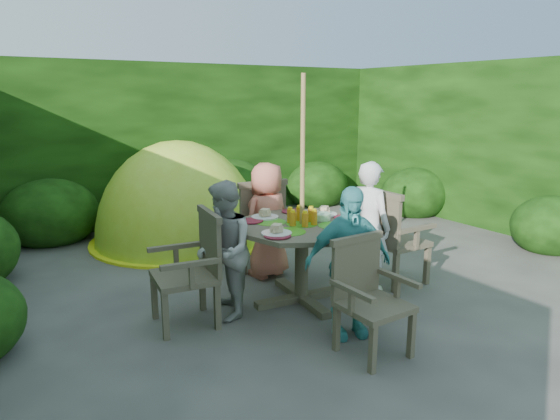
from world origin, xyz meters
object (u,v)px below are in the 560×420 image
garden_chair_right (391,236)px  child_right (369,226)px  garden_chair_left (193,267)px  child_left (224,250)px  child_back (267,220)px  child_front (348,262)px  garden_chair_back (257,223)px  dome_tent (181,240)px  patio_table (302,236)px  garden_chair_front (368,295)px  parasol_pole (302,192)px

garden_chair_right → child_right: child_right is taller
garden_chair_left → child_left: bearing=91.5°
child_back → child_front: 1.60m
child_front → garden_chair_back: bearing=100.9°
garden_chair_left → child_back: (1.17, 0.69, 0.12)m
child_front → dome_tent: 3.50m
garden_chair_back → child_right: child_right is taller
child_front → garden_chair_right: bearing=46.9°
garden_chair_back → child_back: bearing=88.3°
patio_table → garden_chair_front: patio_table is taller
patio_table → child_right: (0.79, -0.08, 0.01)m
patio_table → parasol_pole: (-0.00, -0.00, 0.43)m
garden_chair_left → garden_chair_front: garden_chair_left is taller
child_front → patio_table: bearing=100.6°
dome_tent → parasol_pole: bearing=-79.1°
garden_chair_left → dome_tent: 2.72m
child_front → child_back: bearing=101.0°
garden_chair_right → child_front: size_ratio=0.78×
garden_chair_left → child_back: 1.36m
child_right → child_back: (-0.72, 0.88, -0.03)m
garden_chair_right → child_left: 1.89m
child_right → child_left: size_ratio=1.07×
garden_chair_front → child_left: child_left is taller
child_right → child_front: 1.13m
garden_chair_front → child_front: size_ratio=0.69×
garden_chair_back → garden_chair_front: (-0.23, -2.18, -0.08)m
child_back → dome_tent: size_ratio=0.46×
dome_tent → garden_chair_left: bearing=-102.9°
garden_chair_right → garden_chair_left: 2.18m
child_left → child_front: (0.72, -0.88, 0.01)m
garden_chair_back → child_back: (-0.03, -0.29, 0.10)m
parasol_pole → child_back: size_ratio=1.70×
child_front → dome_tent: size_ratio=0.46×
parasol_pole → child_front: 0.92m
patio_table → child_back: child_back is taller
garden_chair_right → garden_chair_front: bearing=129.5°
parasol_pole → garden_chair_back: 1.22m
garden_chair_left → child_right: bearing=91.2°
dome_tent → child_left: bearing=-96.6°
patio_table → garden_chair_right: size_ratio=1.49×
parasol_pole → garden_chair_right: parasol_pole is taller
garden_chair_front → child_back: child_back is taller
child_right → dome_tent: size_ratio=0.48×
patio_table → dome_tent: 2.73m
parasol_pole → dome_tent: (-0.25, 2.64, -1.10)m
patio_table → garden_chair_left: 1.11m
parasol_pole → dome_tent: bearing=95.4°
parasol_pole → garden_chair_back: size_ratio=2.14×
parasol_pole → child_left: size_ratio=1.73×
parasol_pole → garden_chair_back: (0.11, 1.08, -0.55)m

